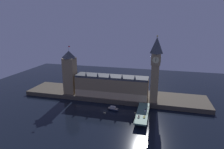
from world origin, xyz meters
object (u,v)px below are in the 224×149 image
at_px(victoria_tower, 70,72).
at_px(boat_upstream, 113,109).
at_px(car_southbound_lead, 144,117).
at_px(car_northbound_trail, 139,116).
at_px(pedestrian_mid_walk, 148,113).
at_px(street_lamp_far, 139,102).
at_px(street_lamp_mid, 148,109).
at_px(street_lamp_near, 135,115).
at_px(clock_tower, 155,68).
at_px(pedestrian_near_rail, 136,116).
at_px(car_southbound_trail, 145,110).

relative_size(victoria_tower, boat_upstream, 4.50).
height_order(victoria_tower, car_southbound_lead, victoria_tower).
height_order(car_northbound_trail, car_southbound_lead, car_southbound_lead).
bearing_deg(pedestrian_mid_walk, car_southbound_lead, -109.31).
bearing_deg(street_lamp_far, car_northbound_trail, -83.52).
xyz_separation_m(car_northbound_trail, pedestrian_mid_walk, (7.42, 7.91, 0.27)).
bearing_deg(pedestrian_mid_walk, street_lamp_mid, 81.53).
bearing_deg(car_northbound_trail, boat_upstream, 146.87).
relative_size(car_southbound_lead, street_lamp_near, 0.61).
xyz_separation_m(clock_tower, car_northbound_trail, (-11.48, -41.16, -37.07)).
height_order(pedestrian_mid_walk, street_lamp_near, street_lamp_near).
distance_m(pedestrian_near_rail, street_lamp_far, 26.41).
distance_m(street_lamp_mid, boat_upstream, 38.85).
height_order(victoria_tower, car_southbound_trail, victoria_tower).
bearing_deg(street_lamp_mid, pedestrian_near_rail, -131.78).
height_order(clock_tower, car_southbound_lead, clock_tower).
xyz_separation_m(car_northbound_trail, boat_upstream, (-29.15, 19.02, -4.58)).
relative_size(clock_tower, pedestrian_mid_walk, 42.15).
bearing_deg(car_southbound_trail, car_southbound_lead, -90.00).
distance_m(victoria_tower, street_lamp_near, 101.35).
bearing_deg(street_lamp_mid, street_lamp_far, 126.01).
bearing_deg(victoria_tower, street_lamp_mid, -18.83).
distance_m(victoria_tower, street_lamp_far, 91.22).
height_order(victoria_tower, car_northbound_trail, victoria_tower).
height_order(car_southbound_trail, street_lamp_far, street_lamp_far).
xyz_separation_m(clock_tower, car_southbound_lead, (-6.53, -40.31, -37.03)).
bearing_deg(boat_upstream, street_lamp_far, 13.47).
relative_size(street_lamp_mid, boat_upstream, 0.56).
height_order(car_northbound_trail, pedestrian_near_rail, pedestrian_near_rail).
height_order(victoria_tower, street_lamp_far, victoria_tower).
relative_size(clock_tower, street_lamp_far, 11.76).
distance_m(clock_tower, pedestrian_near_rail, 57.63).
height_order(car_northbound_trail, street_lamp_mid, street_lamp_mid).
distance_m(clock_tower, street_lamp_mid, 45.27).
distance_m(street_lamp_mid, street_lamp_far, 18.21).
xyz_separation_m(car_southbound_trail, street_lamp_mid, (2.87, -4.04, 3.83)).
bearing_deg(victoria_tower, boat_upstream, -22.31).
xyz_separation_m(victoria_tower, street_lamp_far, (86.58, -18.46, -22.04)).
height_order(car_southbound_lead, car_southbound_trail, car_southbound_trail).
relative_size(pedestrian_near_rail, street_lamp_mid, 0.23).
relative_size(victoria_tower, street_lamp_mid, 8.09).
bearing_deg(boat_upstream, car_northbound_trail, -33.13).
height_order(car_northbound_trail, street_lamp_near, street_lamp_near).
relative_size(victoria_tower, car_southbound_trail, 13.34).
relative_size(car_southbound_lead, street_lamp_far, 0.62).
relative_size(car_northbound_trail, pedestrian_mid_walk, 2.58).
bearing_deg(car_southbound_lead, pedestrian_mid_walk, 70.69).
bearing_deg(car_southbound_lead, boat_upstream, 151.94).
bearing_deg(clock_tower, street_lamp_near, -107.58).
distance_m(car_southbound_trail, pedestrian_near_rail, 17.24).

